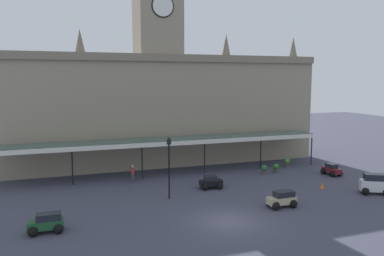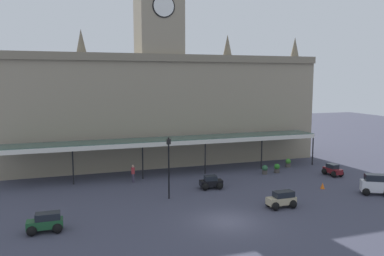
{
  "view_description": "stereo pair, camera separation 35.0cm",
  "coord_description": "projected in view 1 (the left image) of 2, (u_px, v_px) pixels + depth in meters",
  "views": [
    {
      "loc": [
        -10.91,
        -23.76,
        9.93
      ],
      "look_at": [
        0.0,
        7.85,
        5.64
      ],
      "focal_mm": 36.31,
      "sensor_mm": 36.0,
      "label": 1
    },
    {
      "loc": [
        -10.58,
        -23.87,
        9.93
      ],
      "look_at": [
        0.0,
        7.85,
        5.64
      ],
      "focal_mm": 36.31,
      "sensor_mm": 36.0,
      "label": 2
    }
  ],
  "objects": [
    {
      "name": "car_green_estate",
      "position": [
        47.0,
        224.0,
        25.09
      ],
      "size": [
        2.27,
        1.57,
        1.27
      ],
      "color": "#1E512D",
      "rests_on": "ground"
    },
    {
      "name": "traffic_cone",
      "position": [
        322.0,
        185.0,
        35.23
      ],
      "size": [
        0.4,
        0.4,
        0.56
      ],
      "primitive_type": "cone",
      "color": "orange",
      "rests_on": "ground"
    },
    {
      "name": "pedestrian_beside_cars",
      "position": [
        133.0,
        173.0,
        37.19
      ],
      "size": [
        0.34,
        0.39,
        1.67
      ],
      "color": "#3F384C",
      "rests_on": "ground"
    },
    {
      "name": "victorian_lamppost",
      "position": [
        169.0,
        161.0,
        31.84
      ],
      "size": [
        0.3,
        0.3,
        5.15
      ],
      "color": "black",
      "rests_on": "ground"
    },
    {
      "name": "entrance_canopy",
      "position": [
        171.0,
        140.0,
        40.38
      ],
      "size": [
        33.18,
        3.26,
        3.69
      ],
      "color": "#38564C",
      "rests_on": "ground"
    },
    {
      "name": "station_building",
      "position": [
        158.0,
        102.0,
        44.7
      ],
      "size": [
        37.67,
        5.79,
        21.63
      ],
      "color": "gray",
      "rests_on": "ground"
    },
    {
      "name": "car_maroon_sedan",
      "position": [
        332.0,
        170.0,
        40.03
      ],
      "size": [
        1.61,
        2.1,
        1.19
      ],
      "color": "maroon",
      "rests_on": "ground"
    },
    {
      "name": "planter_near_kerb",
      "position": [
        287.0,
        163.0,
        43.77
      ],
      "size": [
        0.6,
        0.6,
        0.96
      ],
      "color": "#47423D",
      "rests_on": "ground"
    },
    {
      "name": "planter_by_canopy",
      "position": [
        276.0,
        168.0,
        41.13
      ],
      "size": [
        0.6,
        0.6,
        0.96
      ],
      "color": "#47423D",
      "rests_on": "ground"
    },
    {
      "name": "ground_plane",
      "position": [
        229.0,
        222.0,
        27.07
      ],
      "size": [
        140.0,
        140.0,
        0.0
      ],
      "primitive_type": "plane",
      "color": "#3E3F4F"
    },
    {
      "name": "car_white_van",
      "position": [
        375.0,
        185.0,
        33.44
      ],
      "size": [
        2.59,
        2.31,
        1.77
      ],
      "color": "silver",
      "rests_on": "ground"
    },
    {
      "name": "planter_forecourt_centre",
      "position": [
        264.0,
        169.0,
        40.48
      ],
      "size": [
        0.6,
        0.6,
        0.96
      ],
      "color": "#47423D",
      "rests_on": "ground"
    },
    {
      "name": "car_beige_estate",
      "position": [
        282.0,
        200.0,
        30.05
      ],
      "size": [
        2.26,
        1.56,
        1.27
      ],
      "color": "tan",
      "rests_on": "ground"
    },
    {
      "name": "car_black_sedan",
      "position": [
        211.0,
        183.0,
        35.15
      ],
      "size": [
        2.13,
        1.65,
        1.19
      ],
      "color": "black",
      "rests_on": "ground"
    }
  ]
}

